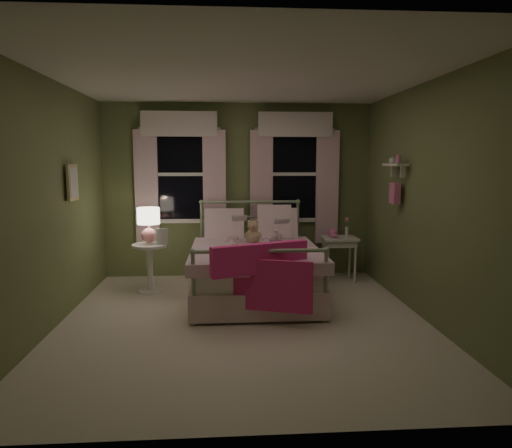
{
  "coord_description": "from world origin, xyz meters",
  "views": [
    {
      "loc": [
        -0.2,
        -4.8,
        1.74
      ],
      "look_at": [
        0.17,
        0.57,
        1.0
      ],
      "focal_mm": 32.0,
      "sensor_mm": 36.0,
      "label": 1
    }
  ],
  "objects": [
    {
      "name": "nightstand_left",
      "position": [
        -1.21,
        1.24,
        0.42
      ],
      "size": [
        0.46,
        0.46,
        0.65
      ],
      "color": "white",
      "rests_on": "ground"
    },
    {
      "name": "window_left",
      "position": [
        -0.85,
        2.03,
        1.62
      ],
      "size": [
        1.34,
        0.13,
        1.96
      ],
      "color": "black",
      "rests_on": "room_shell"
    },
    {
      "name": "nightstand_right",
      "position": [
        1.46,
        1.64,
        0.55
      ],
      "size": [
        0.5,
        0.4,
        0.64
      ],
      "color": "white",
      "rests_on": "ground"
    },
    {
      "name": "pink_throw",
      "position": [
        0.17,
        -0.11,
        0.61
      ],
      "size": [
        1.06,
        0.5,
        0.71
      ],
      "color": "#FF318E",
      "rests_on": "bed"
    },
    {
      "name": "bed",
      "position": [
        0.18,
        0.91,
        0.38
      ],
      "size": [
        1.58,
        2.04,
        1.18
      ],
      "color": "white",
      "rests_on": "ground"
    },
    {
      "name": "book_left",
      "position": [
        -0.11,
        1.09,
        0.96
      ],
      "size": [
        0.2,
        0.12,
        0.26
      ],
      "primitive_type": "imported",
      "rotation": [
        1.22,
        0.0,
        -0.03
      ],
      "color": "beige",
      "rests_on": "child_left"
    },
    {
      "name": "framed_picture",
      "position": [
        -1.95,
        0.6,
        1.5
      ],
      "size": [
        0.03,
        0.32,
        0.42
      ],
      "color": "beige",
      "rests_on": "room_shell"
    },
    {
      "name": "child_right",
      "position": [
        0.45,
        1.34,
        0.91
      ],
      "size": [
        0.35,
        0.28,
        0.67
      ],
      "primitive_type": "imported",
      "rotation": [
        0.0,
        0.0,
        3.06
      ],
      "color": "#F7D1DD",
      "rests_on": "bed"
    },
    {
      "name": "child_left",
      "position": [
        -0.11,
        1.34,
        0.93
      ],
      "size": [
        0.27,
        0.18,
        0.72
      ],
      "primitive_type": "imported",
      "rotation": [
        0.0,
        0.0,
        3.18
      ],
      "color": "#F7D1DD",
      "rests_on": "bed"
    },
    {
      "name": "bud_vase",
      "position": [
        1.58,
        1.69,
        0.79
      ],
      "size": [
        0.06,
        0.06,
        0.28
      ],
      "color": "white",
      "rests_on": "nightstand_right"
    },
    {
      "name": "book_nightstand",
      "position": [
        -1.11,
        1.16,
        0.66
      ],
      "size": [
        0.2,
        0.25,
        0.02
      ],
      "primitive_type": "imported",
      "rotation": [
        0.0,
        0.0,
        0.15
      ],
      "color": "beige",
      "rests_on": "nightstand_left"
    },
    {
      "name": "teddy_bear",
      "position": [
        0.17,
        1.18,
        0.79
      ],
      "size": [
        0.24,
        0.2,
        0.32
      ],
      "color": "tan",
      "rests_on": "bed"
    },
    {
      "name": "window_right",
      "position": [
        0.85,
        2.03,
        1.62
      ],
      "size": [
        1.34,
        0.13,
        1.96
      ],
      "color": "black",
      "rests_on": "room_shell"
    },
    {
      "name": "book_right",
      "position": [
        0.45,
        1.09,
        0.92
      ],
      "size": [
        0.2,
        0.12,
        0.26
      ],
      "primitive_type": "imported",
      "rotation": [
        1.22,
        0.0,
        -0.03
      ],
      "color": "beige",
      "rests_on": "child_right"
    },
    {
      "name": "wall_shelf",
      "position": [
        1.9,
        0.7,
        1.52
      ],
      "size": [
        0.15,
        0.5,
        0.6
      ],
      "color": "white",
      "rests_on": "room_shell"
    },
    {
      "name": "pink_toy",
      "position": [
        1.36,
        1.63,
        0.71
      ],
      "size": [
        0.14,
        0.2,
        0.14
      ],
      "color": "pink",
      "rests_on": "nightstand_right"
    },
    {
      "name": "table_lamp",
      "position": [
        -1.21,
        1.24,
        0.95
      ],
      "size": [
        0.3,
        0.3,
        0.47
      ],
      "color": "pink",
      "rests_on": "nightstand_left"
    },
    {
      "name": "room_shell",
      "position": [
        0.0,
        0.0,
        1.3
      ],
      "size": [
        4.2,
        4.2,
        4.2
      ],
      "color": "beige",
      "rests_on": "ground"
    }
  ]
}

